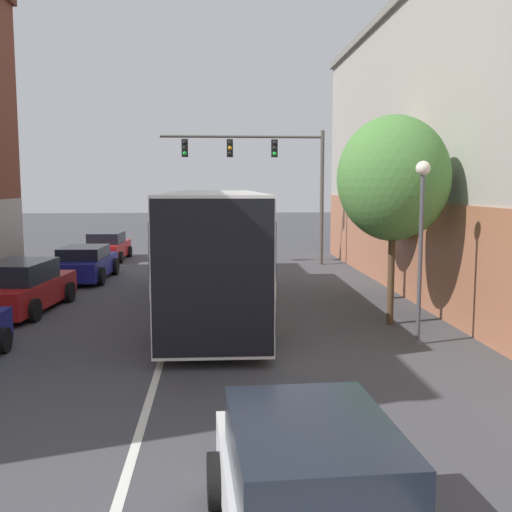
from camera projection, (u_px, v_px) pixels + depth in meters
lane_center_line at (175, 316)px, 17.03m from camera, size 0.14×41.57×0.01m
bus at (215, 245)px, 17.56m from camera, size 2.90×11.84×3.51m
hatchback_foreground at (315, 505)px, 5.69m from camera, size 2.12×4.36×1.42m
parked_car_left_near at (23, 288)px, 17.57m from camera, size 2.27×4.69×1.50m
parked_car_left_mid at (107, 247)px, 29.68m from camera, size 2.01×4.14×1.40m
parked_car_left_distant at (85, 263)px, 23.46m from camera, size 2.10×4.45×1.34m
traffic_signal_gantry at (268, 165)px, 27.41m from camera, size 7.51×0.36×6.20m
street_lamp at (421, 235)px, 13.71m from camera, size 0.33×0.33×4.25m
street_tree_near at (394, 178)px, 15.60m from camera, size 2.96×2.66×5.51m
street_tree_far at (393, 183)px, 19.26m from camera, size 3.43×3.09×5.67m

